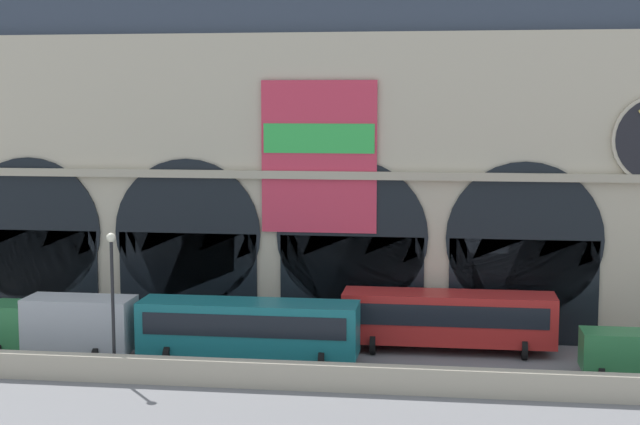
{
  "coord_description": "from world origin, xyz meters",
  "views": [
    {
      "loc": [
        9.74,
        -45.72,
        13.06
      ],
      "look_at": [
        2.86,
        5.0,
        6.96
      ],
      "focal_mm": 52.86,
      "sensor_mm": 36.0,
      "label": 1
    }
  ],
  "objects_px": {
    "box_truck_midwest": "(63,324)",
    "van_east": "(637,352)",
    "bus_center": "(248,328)",
    "bus_mideast": "(448,318)",
    "street_lamp_quayside": "(112,285)"
  },
  "relations": [
    {
      "from": "box_truck_midwest",
      "to": "bus_center",
      "type": "xyz_separation_m",
      "value": [
        9.61,
        0.25,
        0.08
      ]
    },
    {
      "from": "bus_center",
      "to": "van_east",
      "type": "distance_m",
      "value": 18.79
    },
    {
      "from": "box_truck_midwest",
      "to": "bus_mideast",
      "type": "bearing_deg",
      "value": 10.82
    },
    {
      "from": "box_truck_midwest",
      "to": "bus_center",
      "type": "height_order",
      "value": "box_truck_midwest"
    },
    {
      "from": "bus_center",
      "to": "van_east",
      "type": "relative_size",
      "value": 2.12
    },
    {
      "from": "box_truck_midwest",
      "to": "bus_center",
      "type": "distance_m",
      "value": 9.61
    },
    {
      "from": "bus_mideast",
      "to": "van_east",
      "type": "relative_size",
      "value": 2.12
    },
    {
      "from": "bus_center",
      "to": "bus_mideast",
      "type": "distance_m",
      "value": 10.5
    },
    {
      "from": "bus_center",
      "to": "van_east",
      "type": "height_order",
      "value": "bus_center"
    },
    {
      "from": "box_truck_midwest",
      "to": "street_lamp_quayside",
      "type": "relative_size",
      "value": 1.09
    },
    {
      "from": "box_truck_midwest",
      "to": "van_east",
      "type": "distance_m",
      "value": 28.4
    },
    {
      "from": "box_truck_midwest",
      "to": "van_east",
      "type": "xyz_separation_m",
      "value": [
        28.39,
        0.2,
        -0.45
      ]
    },
    {
      "from": "bus_center",
      "to": "bus_mideast",
      "type": "height_order",
      "value": "same"
    },
    {
      "from": "box_truck_midwest",
      "to": "street_lamp_quayside",
      "type": "height_order",
      "value": "street_lamp_quayside"
    },
    {
      "from": "box_truck_midwest",
      "to": "van_east",
      "type": "bearing_deg",
      "value": 0.41
    }
  ]
}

